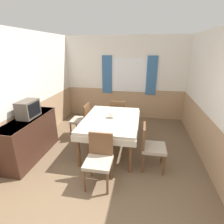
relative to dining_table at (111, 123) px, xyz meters
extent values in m
plane|color=brown|center=(0.05, -1.85, -0.67)|extent=(16.00, 16.00, 0.00)
cube|color=white|center=(0.05, 2.17, 1.10)|extent=(4.21, 0.05, 1.65)
cube|color=tan|center=(0.05, 2.17, -0.20)|extent=(4.21, 0.05, 0.95)
cube|color=white|center=(0.18, 2.14, 0.74)|extent=(1.22, 0.01, 1.06)
cube|color=#386699|center=(-0.52, 2.12, 0.74)|extent=(0.31, 0.03, 1.20)
cube|color=#386699|center=(0.89, 2.12, 0.74)|extent=(0.31, 0.03, 1.20)
cube|color=white|center=(-1.88, 0.15, 1.10)|extent=(0.05, 4.40, 1.65)
cube|color=tan|center=(-1.88, 0.15, -0.20)|extent=(0.05, 4.40, 0.95)
cube|color=white|center=(1.98, 0.15, 1.10)|extent=(0.05, 4.40, 1.65)
cube|color=tan|center=(1.98, 0.15, -0.20)|extent=(0.05, 4.40, 0.95)
cube|color=beige|center=(0.00, 0.00, 0.07)|extent=(1.17, 1.61, 0.06)
cube|color=beige|center=(0.00, 0.00, -0.02)|extent=(1.20, 1.64, 0.12)
cylinder|color=brown|center=(-0.51, -0.72, -0.31)|extent=(0.07, 0.07, 0.71)
cylinder|color=brown|center=(0.51, -0.72, -0.31)|extent=(0.07, 0.07, 0.71)
cylinder|color=brown|center=(-0.51, 0.72, -0.31)|extent=(0.07, 0.07, 0.71)
cylinder|color=brown|center=(0.51, 0.72, -0.31)|extent=(0.07, 0.07, 0.71)
cylinder|color=brown|center=(0.19, -1.33, -0.46)|extent=(0.04, 0.04, 0.42)
cylinder|color=brown|center=(-0.19, -1.33, -0.46)|extent=(0.04, 0.04, 0.42)
cylinder|color=brown|center=(0.19, -0.95, -0.46)|extent=(0.04, 0.04, 0.42)
cylinder|color=brown|center=(-0.19, -0.95, -0.46)|extent=(0.04, 0.04, 0.42)
cube|color=tan|center=(0.00, -1.14, -0.22)|extent=(0.44, 0.44, 0.06)
cube|color=brown|center=(0.00, -0.94, 0.01)|extent=(0.42, 0.04, 0.42)
cylinder|color=brown|center=(1.11, -0.32, -0.46)|extent=(0.04, 0.04, 0.42)
cylinder|color=brown|center=(1.11, -0.70, -0.46)|extent=(0.04, 0.04, 0.42)
cylinder|color=brown|center=(0.73, -0.32, -0.46)|extent=(0.04, 0.04, 0.42)
cylinder|color=brown|center=(0.73, -0.70, -0.46)|extent=(0.04, 0.04, 0.42)
cube|color=tan|center=(0.92, -0.51, -0.22)|extent=(0.44, 0.44, 0.06)
cube|color=brown|center=(0.72, -0.51, 0.01)|extent=(0.04, 0.42, 0.42)
cylinder|color=brown|center=(-1.11, 0.32, -0.46)|extent=(0.04, 0.04, 0.42)
cylinder|color=brown|center=(-1.11, 0.70, -0.46)|extent=(0.04, 0.04, 0.42)
cylinder|color=brown|center=(-0.73, 0.32, -0.46)|extent=(0.04, 0.04, 0.42)
cylinder|color=brown|center=(-0.73, 0.70, -0.46)|extent=(0.04, 0.04, 0.42)
cube|color=tan|center=(-0.92, 0.51, -0.22)|extent=(0.44, 0.44, 0.06)
cube|color=brown|center=(-0.72, 0.51, 0.01)|extent=(0.04, 0.42, 0.42)
cylinder|color=brown|center=(-0.19, 1.33, -0.46)|extent=(0.04, 0.04, 0.42)
cylinder|color=brown|center=(0.19, 1.33, -0.46)|extent=(0.04, 0.04, 0.42)
cylinder|color=brown|center=(-0.19, 0.95, -0.46)|extent=(0.04, 0.04, 0.42)
cylinder|color=brown|center=(0.19, 0.95, -0.46)|extent=(0.04, 0.04, 0.42)
cube|color=tan|center=(0.00, 1.14, -0.22)|extent=(0.44, 0.44, 0.06)
cube|color=brown|center=(0.00, 0.94, 0.01)|extent=(0.42, 0.04, 0.42)
cube|color=#3D2319|center=(-1.62, -0.57, -0.23)|extent=(0.44, 1.45, 0.89)
cube|color=#4C2C1F|center=(-1.62, -0.57, 0.21)|extent=(0.46, 1.47, 0.02)
cube|color=#51473D|center=(-1.61, -0.51, 0.39)|extent=(0.28, 0.45, 0.35)
cube|color=black|center=(-1.46, -0.51, 0.40)|extent=(0.01, 0.37, 0.27)
sphere|color=silver|center=(0.01, 0.04, 0.18)|extent=(0.16, 0.16, 0.16)
camera|label=1|loc=(0.65, -3.48, 1.55)|focal=28.00mm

